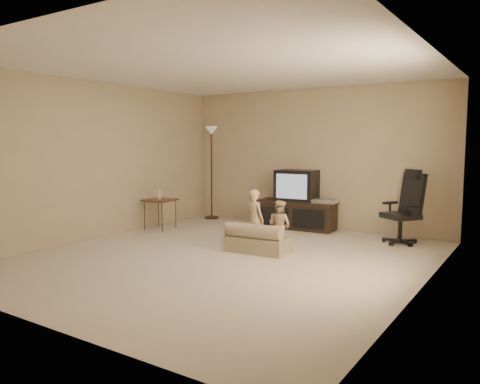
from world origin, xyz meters
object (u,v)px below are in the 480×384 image
Objects in this scene: toddler_left at (255,219)px; floor_lamp at (211,152)px; side_table at (160,200)px; child_sofa at (257,240)px; tv_stand at (297,204)px; toddler_right at (279,225)px; office_chair at (404,217)px.

floor_lamp is at bearing -23.65° from toddler_left.
child_sofa is at bearing -13.58° from side_table.
tv_stand reaches higher than toddler_right.
toddler_left is at bearing 24.61° from toddler_right.
floor_lamp reaches higher than side_table.
tv_stand is 2.05× the size of toddler_right.
tv_stand reaches higher than toddler_left.
child_sofa is 0.39m from toddler_right.
office_chair is 1.28× the size of child_sofa.
floor_lamp is (-1.94, 0.06, 0.92)m from tv_stand.
tv_stand is 2.44m from side_table.
child_sofa is 1.22× the size of toddler_right.
office_chair is 2.35m from child_sofa.
child_sofa is at bearing -83.01° from tv_stand.
toddler_right is (2.52, -1.78, -0.99)m from floor_lamp.
office_chair is 2.00m from toddler_right.
office_chair is at bearing 43.87° from child_sofa.
toddler_right is at bearing -35.21° from floor_lamp.
tv_stand is 1.32× the size of office_chair.
office_chair is 1.56× the size of toddler_right.
office_chair is 1.30× the size of toddler_left.
side_table reaches higher than child_sofa.
office_chair is at bearing -11.25° from tv_stand.
tv_stand is 1.82m from toddler_right.
tv_stand is at bearing 96.85° from child_sofa.
tv_stand is 1.84m from toddler_left.
child_sofa is at bearing 146.08° from toddler_left.
tv_stand is 2.05× the size of side_table.
tv_stand reaches higher than side_table.
side_table is at bearing -148.04° from tv_stand.
toddler_left is at bearing -86.11° from tv_stand.
toddler_right is at bearing -98.34° from office_chair.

